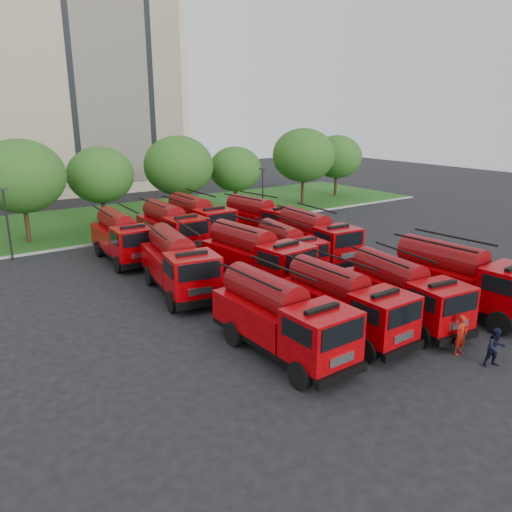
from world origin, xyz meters
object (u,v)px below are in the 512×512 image
(fire_truck_1, at_px, (344,302))
(firefighter_0, at_px, (459,354))
(fire_truck_8, at_px, (122,237))
(fire_truck_3, at_px, (461,279))
(fire_truck_0, at_px, (281,317))
(fire_truck_2, at_px, (404,292))
(fire_truck_11, at_px, (260,218))
(firefighter_2, at_px, (463,281))
(firefighter_3, at_px, (481,317))
(fire_truck_5, at_px, (256,257))
(fire_truck_7, at_px, (315,237))
(fire_truck_6, at_px, (288,248))
(fire_truck_4, at_px, (178,263))
(firefighter_4, at_px, (230,316))
(fire_truck_9, at_px, (171,227))
(firefighter_1, at_px, (493,366))
(fire_truck_10, at_px, (198,219))
(firefighter_5, at_px, (305,261))

(fire_truck_1, relative_size, firefighter_0, 3.91)
(fire_truck_8, bearing_deg, fire_truck_3, -57.04)
(fire_truck_0, relative_size, fire_truck_2, 1.03)
(fire_truck_11, bearing_deg, firefighter_2, -84.08)
(firefighter_3, bearing_deg, fire_truck_8, -97.00)
(fire_truck_5, xyz_separation_m, fire_truck_7, (6.40, 1.89, -0.08))
(fire_truck_6, bearing_deg, fire_truck_11, 74.60)
(fire_truck_0, distance_m, fire_truck_11, 20.49)
(fire_truck_4, xyz_separation_m, firefighter_2, (15.36, -8.49, -1.76))
(fire_truck_7, bearing_deg, fire_truck_1, -120.37)
(fire_truck_1, height_order, firefighter_2, fire_truck_1)
(fire_truck_11, xyz_separation_m, firefighter_3, (-0.20, -20.00, -1.69))
(fire_truck_1, height_order, fire_truck_6, fire_truck_1)
(fire_truck_0, relative_size, fire_truck_3, 0.94)
(fire_truck_5, xyz_separation_m, firefighter_4, (-3.88, -3.22, -1.80))
(fire_truck_4, height_order, fire_truck_9, fire_truck_9)
(fire_truck_11, xyz_separation_m, firefighter_4, (-10.76, -12.46, -1.69))
(firefighter_1, bearing_deg, fire_truck_9, 126.08)
(fire_truck_9, distance_m, firefighter_3, 22.24)
(firefighter_4, bearing_deg, fire_truck_4, -38.91)
(fire_truck_3, relative_size, firefighter_1, 4.68)
(fire_truck_5, distance_m, firefighter_4, 5.35)
(fire_truck_10, bearing_deg, fire_truck_2, -88.37)
(firefighter_3, bearing_deg, firefighter_5, -122.04)
(fire_truck_1, distance_m, firefighter_1, 6.77)
(firefighter_0, height_order, firefighter_5, firefighter_5)
(fire_truck_7, distance_m, firefighter_2, 10.10)
(fire_truck_9, height_order, fire_truck_10, fire_truck_10)
(fire_truck_9, bearing_deg, firefighter_3, -69.93)
(fire_truck_7, relative_size, firefighter_2, 3.91)
(fire_truck_4, height_order, fire_truck_10, fire_truck_10)
(fire_truck_3, height_order, firefighter_2, fire_truck_3)
(fire_truck_0, xyz_separation_m, firefighter_3, (10.93, -2.79, -1.71))
(firefighter_5, bearing_deg, fire_truck_4, 15.19)
(firefighter_0, bearing_deg, firefighter_2, 34.12)
(fire_truck_6, xyz_separation_m, firefighter_4, (-7.35, -4.47, -1.51))
(fire_truck_4, relative_size, fire_truck_11, 1.04)
(fire_truck_2, distance_m, fire_truck_7, 11.23)
(fire_truck_5, height_order, firefighter_2, fire_truck_5)
(fire_truck_6, bearing_deg, fire_truck_9, 122.65)
(fire_truck_6, xyz_separation_m, firefighter_5, (2.29, 0.86, -1.51))
(firefighter_1, distance_m, firefighter_5, 16.44)
(fire_truck_6, height_order, firefighter_3, fire_truck_6)
(fire_truck_3, relative_size, fire_truck_5, 0.99)
(fire_truck_7, relative_size, firefighter_0, 4.20)
(fire_truck_0, bearing_deg, firefighter_2, 2.68)
(fire_truck_4, relative_size, fire_truck_10, 1.00)
(fire_truck_4, xyz_separation_m, fire_truck_8, (-0.31, 8.13, -0.06))
(fire_truck_9, distance_m, fire_truck_11, 7.61)
(firefighter_4, relative_size, firefighter_5, 0.79)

